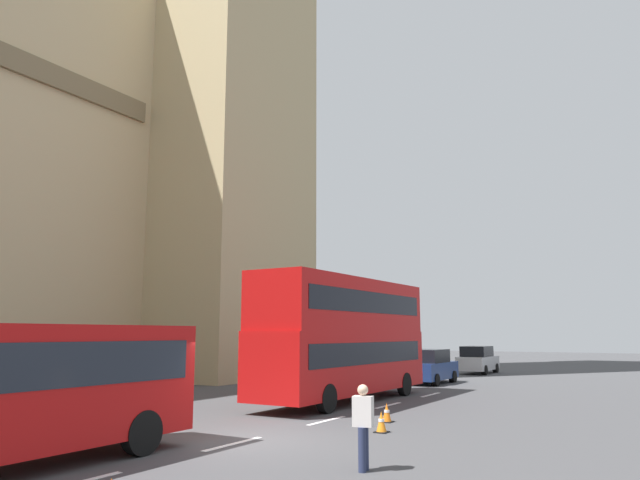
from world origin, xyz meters
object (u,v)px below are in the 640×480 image
Objects in this scene: double_decker_bus at (345,334)px; pedestrian_by_kerb at (363,424)px; traffic_cone_east at (387,413)px; traffic_cone_middle at (381,422)px; sedan_lead at (430,367)px; sedan_trailing at (478,360)px.

pedestrian_by_kerb is (-10.41, -6.09, -1.80)m from double_decker_bus.
double_decker_bus is 18.35× the size of traffic_cone_east.
traffic_cone_middle is at bearing -159.79° from traffic_cone_east.
double_decker_bus is at bearing 36.28° from traffic_cone_middle.
double_decker_bus is 12.20m from pedestrian_by_kerb.
traffic_cone_middle is (-16.01, -4.56, -0.63)m from sedan_lead.
traffic_cone_east is (1.84, 0.68, 0.00)m from traffic_cone_middle.
pedestrian_by_kerb is (-29.99, -6.33, -0.00)m from sedan_trailing.
sedan_lead is 2.60× the size of pedestrian_by_kerb.
sedan_lead is 7.59× the size of traffic_cone_east.
traffic_cone_east is at bearing 20.21° from traffic_cone_middle.
sedan_lead is 9.59m from sedan_trailing.
sedan_trailing is 30.65m from pedestrian_by_kerb.
pedestrian_by_kerb reaches higher than traffic_cone_middle.
pedestrian_by_kerb is at bearing -159.39° from traffic_cone_east.
double_decker_bus is 18.35× the size of traffic_cone_middle.
double_decker_bus is 2.42× the size of sedan_lead.
pedestrian_by_kerb reaches higher than traffic_cone_east.
sedan_lead is 14.70m from traffic_cone_east.
traffic_cone_east is at bearing -170.46° from sedan_trailing.
sedan_trailing is (19.57, 0.25, -1.80)m from double_decker_bus.
sedan_trailing is (9.59, 0.11, 0.00)m from sedan_lead.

